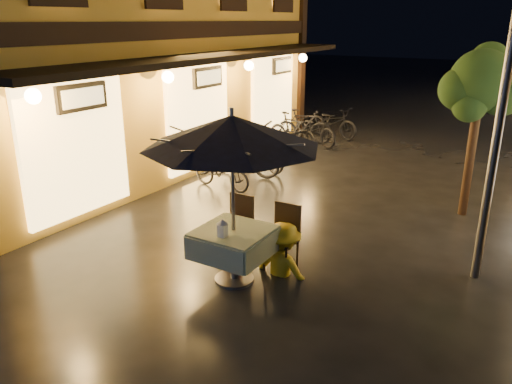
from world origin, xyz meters
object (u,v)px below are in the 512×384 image
Objects in this scene: patio_umbrella at (232,132)px; person_yellow at (283,225)px; bicycle_0 at (222,171)px; person_orange at (232,216)px; streetlamp_near at (508,70)px; table_lantern at (222,227)px; cafe_table at (234,242)px.

patio_umbrella is 1.59m from person_yellow.
person_orange is at bearing -136.48° from bicycle_0.
streetlamp_near is 4.13m from table_lantern.
person_yellow is at bearing -126.36° from bicycle_0.
person_orange is (-3.34, -1.30, -2.23)m from streetlamp_near.
person_orange is 0.92× the size of bicycle_0.
person_yellow reaches higher than bicycle_0.
patio_umbrella is at bearing 51.97° from person_yellow.
streetlamp_near is 16.92× the size of table_lantern.
person_yellow is (0.47, 0.58, 0.16)m from cafe_table.
person_yellow is at bearing 60.67° from table_lantern.
bicycle_0 is (-2.07, 2.70, -0.30)m from person_orange.
person_orange reaches higher than bicycle_0.
cafe_table is at bearing -136.77° from bicycle_0.
table_lantern is 4.35m from bicycle_0.
person_orange is (-0.42, 0.58, -1.46)m from patio_umbrella.
bicycle_0 is (-5.40, 1.40, -2.52)m from streetlamp_near.
bicycle_0 is (-2.95, 2.70, -0.35)m from person_yellow.
streetlamp_near is 3.55m from patio_umbrella.
streetlamp_near reaches higher than patio_umbrella.
streetlamp_near reaches higher than person_orange.
streetlamp_near is 3.52m from person_yellow.
streetlamp_near is 1.72× the size of patio_umbrella.
cafe_table is 1.56m from patio_umbrella.
bicycle_0 is at bearing 127.17° from cafe_table.
cafe_table is (-2.92, -1.88, -2.33)m from streetlamp_near.
bicycle_0 is at bearing 127.17° from patio_umbrella.
cafe_table is 0.72× the size of person_orange.
cafe_table is at bearing 51.97° from person_yellow.
patio_umbrella is 9.84× the size of table_lantern.
cafe_table is 4.12m from bicycle_0.
patio_umbrella is 1.78× the size of person_orange.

